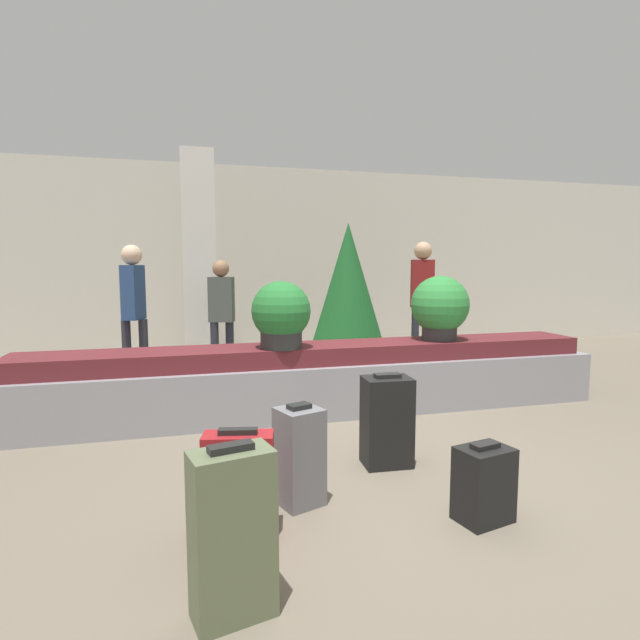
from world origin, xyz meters
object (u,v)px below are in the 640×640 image
potted_plant_0 (281,315)px  suitcase_0 (484,484)px  traveler_2 (133,302)px  suitcase_1 (387,421)px  decorated_tree (348,292)px  potted_plant_1 (440,307)px  pillar (199,259)px  suitcase_4 (299,456)px  traveler_0 (222,309)px  suitcase_3 (232,534)px  suitcase_2 (239,485)px  traveler_1 (422,291)px

potted_plant_0 → suitcase_0: bearing=-71.2°
traveler_2 → suitcase_1: bearing=-127.2°
suitcase_0 → traveler_2: 4.71m
decorated_tree → potted_plant_1: bearing=-76.9°
pillar → decorated_tree: bearing=-30.1°
pillar → suitcase_4: pillar is taller
suitcase_4 → traveler_0: traveler_0 is taller
potted_plant_1 → decorated_tree: size_ratio=0.33×
pillar → potted_plant_1: size_ratio=4.64×
suitcase_3 → traveler_2: traveler_2 is taller
suitcase_3 → traveler_0: (0.30, 4.72, 0.56)m
pillar → potted_plant_1: pillar is taller
suitcase_4 → traveler_0: (-0.20, 3.80, 0.62)m
suitcase_0 → suitcase_3: (-1.49, -0.43, 0.15)m
suitcase_3 → potted_plant_0: bearing=62.0°
traveler_0 → traveler_2: size_ratio=0.90×
suitcase_0 → suitcase_3: suitcase_3 is taller
suitcase_1 → suitcase_2: bearing=-144.6°
decorated_tree → suitcase_1: bearing=-103.3°
suitcase_1 → potted_plant_0: bearing=116.0°
potted_plant_1 → decorated_tree: 1.90m
suitcase_2 → potted_plant_0: bearing=85.1°
suitcase_2 → potted_plant_1: potted_plant_1 is taller
suitcase_1 → traveler_1: bearing=63.6°
pillar → traveler_2: pillar is taller
suitcase_3 → potted_plant_1: potted_plant_1 is taller
suitcase_3 → traveler_2: (-0.78, 4.47, 0.69)m
traveler_2 → pillar: bearing=-12.9°
traveler_2 → suitcase_4: bearing=-140.7°
pillar → suitcase_3: bearing=-90.5°
potted_plant_1 → suitcase_3: bearing=-131.5°
suitcase_1 → suitcase_3: bearing=-129.2°
traveler_0 → suitcase_1: bearing=124.1°
pillar → traveler_2: 1.65m
suitcase_2 → potted_plant_1: size_ratio=0.89×
suitcase_2 → traveler_1: (3.11, 4.03, 0.83)m
suitcase_0 → potted_plant_1: bearing=55.2°
pillar → traveler_2: (-0.83, -1.32, -0.54)m
suitcase_2 → traveler_0: bearing=99.2°
decorated_tree → potted_plant_0: bearing=-124.3°
traveler_0 → potted_plant_1: bearing=156.4°
decorated_tree → traveler_0: bearing=177.2°
potted_plant_0 → traveler_0: (-0.43, 2.02, -0.10)m
suitcase_2 → suitcase_3: size_ratio=0.81×
suitcase_3 → traveler_1: 5.70m
suitcase_1 → potted_plant_0: (-0.55, 1.34, 0.69)m
suitcase_0 → suitcase_1: suitcase_1 is taller
suitcase_1 → suitcase_4: (-0.77, -0.43, -0.03)m
potted_plant_0 → suitcase_4: bearing=-97.2°
suitcase_2 → traveler_0: (0.21, 4.08, 0.63)m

